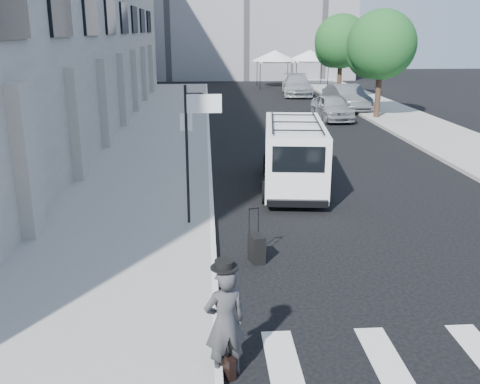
{
  "coord_description": "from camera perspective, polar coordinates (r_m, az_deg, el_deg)",
  "views": [
    {
      "loc": [
        -2.12,
        -9.83,
        4.92
      ],
      "look_at": [
        -1.36,
        2.02,
        1.3
      ],
      "focal_mm": 40.0,
      "sensor_mm": 36.0,
      "label": 1
    }
  ],
  "objects": [
    {
      "name": "ground",
      "position": [
        11.2,
        7.71,
        -9.28
      ],
      "size": [
        120.0,
        120.0,
        0.0
      ],
      "primitive_type": "plane",
      "color": "black",
      "rests_on": "ground"
    },
    {
      "name": "sidewalk_left",
      "position": [
        26.37,
        -8.31,
        6.18
      ],
      "size": [
        4.5,
        48.0,
        0.15
      ],
      "primitive_type": "cube",
      "color": "gray",
      "rests_on": "ground"
    },
    {
      "name": "sidewalk_right",
      "position": [
        32.2,
        16.71,
        7.58
      ],
      "size": [
        4.0,
        56.0,
        0.15
      ],
      "primitive_type": "cube",
      "color": "gray",
      "rests_on": "ground"
    },
    {
      "name": "building_left",
      "position": [
        29.39,
        -23.47,
        17.73
      ],
      "size": [
        10.0,
        44.0,
        12.0
      ],
      "primitive_type": "cube",
      "color": "gray",
      "rests_on": "ground"
    },
    {
      "name": "sign_pole",
      "position": [
        13.23,
        -4.73,
        7.02
      ],
      "size": [
        1.03,
        0.07,
        3.5
      ],
      "color": "black",
      "rests_on": "sidewalk_left"
    },
    {
      "name": "tree_near",
      "position": [
        31.5,
        14.58,
        14.7
      ],
      "size": [
        3.8,
        3.83,
        6.03
      ],
      "color": "black",
      "rests_on": "ground"
    },
    {
      "name": "tree_far",
      "position": [
        40.16,
        10.55,
        15.32
      ],
      "size": [
        3.8,
        3.83,
        6.03
      ],
      "color": "black",
      "rests_on": "ground"
    },
    {
      "name": "tent_left",
      "position": [
        48.27,
        3.72,
        14.29
      ],
      "size": [
        4.0,
        4.0,
        3.2
      ],
      "color": "black",
      "rests_on": "ground"
    },
    {
      "name": "tent_right",
      "position": [
        49.27,
        7.45,
        14.24
      ],
      "size": [
        4.0,
        4.0,
        3.2
      ],
      "color": "black",
      "rests_on": "ground"
    },
    {
      "name": "businessman",
      "position": [
        7.95,
        -1.61,
        -13.76
      ],
      "size": [
        0.72,
        0.58,
        1.72
      ],
      "primitive_type": "imported",
      "rotation": [
        0.0,
        0.0,
        3.43
      ],
      "color": "#363638",
      "rests_on": "ground"
    },
    {
      "name": "briefcase",
      "position": [
        8.32,
        -1.6,
        -17.85
      ],
      "size": [
        0.31,
        0.44,
        0.34
      ],
      "primitive_type": "cube",
      "rotation": [
        0.0,
        0.0,
        0.5
      ],
      "color": "black",
      "rests_on": "ground"
    },
    {
      "name": "suitcase",
      "position": [
        11.8,
        1.79,
        -6.02
      ],
      "size": [
        0.38,
        0.49,
        1.2
      ],
      "rotation": [
        0.0,
        0.0,
        0.28
      ],
      "color": "black",
      "rests_on": "ground"
    },
    {
      "name": "cargo_van",
      "position": [
        17.31,
        5.75,
        4.08
      ],
      "size": [
        2.41,
        5.66,
        2.09
      ],
      "rotation": [
        0.0,
        0.0,
        -0.12
      ],
      "color": "white",
      "rests_on": "ground"
    },
    {
      "name": "parked_car_a",
      "position": [
        31.01,
        9.77,
        8.9
      ],
      "size": [
        1.96,
        4.29,
        1.43
      ],
      "primitive_type": "imported",
      "rotation": [
        0.0,
        0.0,
        0.07
      ],
      "color": "#9EA2A6",
      "rests_on": "ground"
    },
    {
      "name": "parked_car_b",
      "position": [
        34.95,
        11.29,
        9.85
      ],
      "size": [
        2.23,
        5.02,
        1.6
      ],
      "primitive_type": "imported",
      "rotation": [
        0.0,
        0.0,
        0.11
      ],
      "color": "#55585D",
      "rests_on": "ground"
    },
    {
      "name": "parked_car_c",
      "position": [
        42.42,
        6.11,
        11.25
      ],
      "size": [
        2.71,
        5.59,
        1.57
      ],
      "primitive_type": "imported",
      "rotation": [
        0.0,
        0.0,
        -0.1
      ],
      "color": "#A1A4A9",
      "rests_on": "ground"
    }
  ]
}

